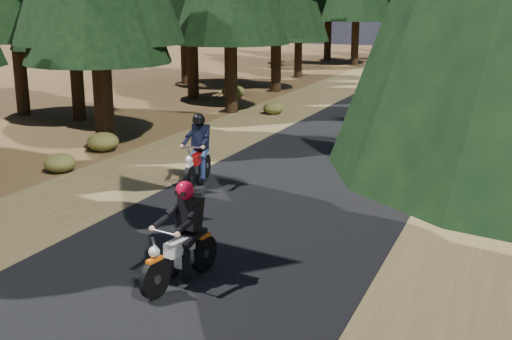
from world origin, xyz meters
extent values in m
plane|color=#4E351B|center=(0.00, 0.00, 0.00)|extent=(120.00, 120.00, 0.00)
cube|color=black|center=(0.00, 5.00, 0.01)|extent=(6.00, 100.00, 0.01)
cube|color=brown|center=(-4.60, 5.00, 0.00)|extent=(3.20, 100.00, 0.01)
cube|color=brown|center=(4.60, 5.00, 0.00)|extent=(3.20, 100.00, 0.01)
cylinder|color=black|center=(-7.26, 6.17, 2.67)|extent=(0.51, 0.51, 5.34)
cylinder|color=black|center=(-7.70, 6.96, 3.21)|extent=(0.56, 0.56, 6.43)
cylinder|color=black|center=(-11.13, 9.93, 2.78)|extent=(0.52, 0.52, 5.56)
cylinder|color=black|center=(-6.35, 13.89, 2.86)|extent=(0.53, 0.53, 5.72)
cylinder|color=black|center=(-9.76, 16.85, 3.18)|extent=(0.55, 0.55, 6.37)
cylinder|color=black|center=(-7.00, 20.76, 2.82)|extent=(0.53, 0.53, 5.64)
cylinder|color=black|center=(-10.86, 23.22, 2.72)|extent=(0.52, 0.52, 5.45)
cylinder|color=black|center=(-8.12, 27.46, 2.21)|extent=(0.48, 0.48, 4.42)
cylinder|color=black|center=(-11.79, 32.77, 2.37)|extent=(0.49, 0.49, 4.75)
cylinder|color=black|center=(-14.00, 10.00, 3.00)|extent=(0.54, 0.54, 6.00)
cylinder|color=black|center=(-13.00, 22.00, 3.20)|extent=(0.56, 0.56, 6.40)
cylinder|color=black|center=(-7.00, 37.00, 3.20)|extent=(0.56, 0.56, 6.40)
cylinder|color=black|center=(-10.00, 40.00, 3.40)|extent=(0.57, 0.57, 6.80)
cylinder|color=black|center=(-4.00, 43.00, 3.00)|extent=(0.54, 0.54, 6.00)
cylinder|color=black|center=(0.00, 46.00, 3.40)|extent=(0.57, 0.57, 6.80)
cylinder|color=black|center=(-13.00, 36.00, 2.80)|extent=(0.52, 0.52, 5.60)
ellipsoid|color=#474C1E|center=(-4.55, 14.13, 0.25)|extent=(0.83, 0.83, 0.50)
ellipsoid|color=#474C1E|center=(-6.48, 3.09, 0.26)|extent=(0.86, 0.86, 0.52)
ellipsoid|color=#474C1E|center=(-6.94, 5.69, 0.29)|extent=(0.98, 0.98, 0.59)
ellipsoid|color=#474C1E|center=(-8.00, 17.63, 0.33)|extent=(1.10, 1.10, 0.66)
cube|color=black|center=(0.12, -1.95, 1.16)|extent=(0.42, 0.30, 0.55)
sphere|color=#A80621|center=(0.12, -1.95, 1.57)|extent=(0.36, 0.36, 0.31)
cube|color=black|center=(-2.39, 3.39, 1.23)|extent=(0.44, 0.32, 0.58)
sphere|color=black|center=(-2.39, 3.39, 1.65)|extent=(0.38, 0.38, 0.33)
camera|label=1|loc=(5.03, -10.43, 4.48)|focal=45.00mm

